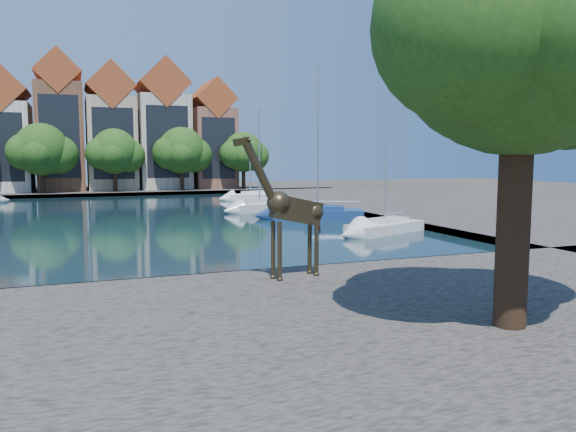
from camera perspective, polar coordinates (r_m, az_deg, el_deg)
name	(u,v)px	position (r m, az deg, el deg)	size (l,w,h in m)	color
ground	(156,291)	(20.53, -13.25, -7.38)	(160.00, 160.00, 0.00)	#38332B
water_basin	(113,219)	(44.14, -17.40, -0.28)	(38.00, 50.00, 0.08)	black
near_quay	(196,346)	(13.81, -9.32, -12.91)	(50.00, 14.00, 0.50)	#544E49
far_quay	(96,191)	(75.99, -18.88, 2.40)	(60.00, 16.00, 0.50)	#544E49
right_quay	(400,206)	(51.94, 11.30, 1.04)	(14.00, 52.00, 0.50)	#544E49
plane_tree	(526,32)	(15.12, 22.99, 16.85)	(8.32, 6.40, 10.62)	#332114
townhouse_west_inner	(2,134)	(76.26, -27.04, 7.41)	(6.43, 9.18, 15.15)	silver
townhouse_center	(60,127)	(75.90, -22.14, 8.40)	(5.44, 9.18, 16.93)	brown
townhouse_east_inner	(111,133)	(76.00, -17.55, 8.09)	(5.94, 9.18, 15.79)	tan
townhouse_east_mid	(162,130)	(76.68, -12.66, 8.48)	(6.43, 9.18, 16.65)	beige
townhouse_east_end	(211,139)	(77.84, -7.86, 7.80)	(5.44, 9.18, 14.43)	brown
far_tree_mid_west	(42,151)	(70.39, -23.68, 6.05)	(7.80, 6.00, 8.00)	#332114
far_tree_mid_east	(115,153)	(70.46, -17.14, 6.16)	(7.02, 5.40, 7.52)	#332114
far_tree_east	(182,152)	(71.44, -10.69, 6.41)	(7.54, 5.80, 7.84)	#332114
far_tree_far_east	(244,153)	(73.27, -4.49, 6.36)	(6.76, 5.20, 7.36)	#332114
giraffe_statue	(290,210)	(19.33, 0.19, 0.63)	(3.39, 1.04, 4.86)	#312918
sailboat_right_a	(385,225)	(34.59, 9.83, -0.91)	(5.84, 3.89, 8.32)	silver
sailboat_right_b	(318,212)	(41.46, 3.04, 0.43)	(6.96, 4.55, 11.41)	navy
sailboat_right_c	(260,205)	(47.48, -2.90, 1.11)	(5.49, 3.56, 8.56)	silver
sailboat_right_d	(250,195)	(60.22, -3.85, 2.12)	(5.36, 2.64, 7.25)	white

